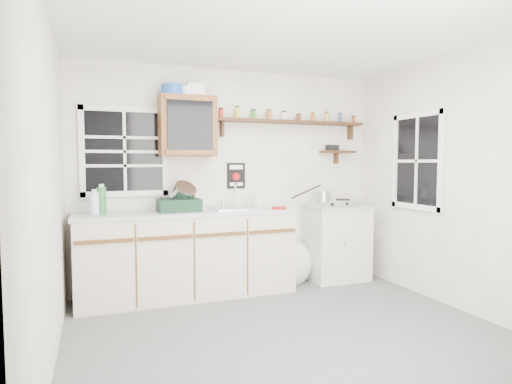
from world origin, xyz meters
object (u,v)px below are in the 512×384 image
dish_rack (180,201)px  main_cabinet (188,253)px  upper_cabinet (187,126)px  spice_shelf (290,121)px  right_cabinet (336,242)px  hotplate (333,203)px

dish_rack → main_cabinet: bearing=-4.9°
upper_cabinet → spice_shelf: size_ratio=0.34×
main_cabinet → right_cabinet: bearing=0.8°
spice_shelf → hotplate: 1.11m
main_cabinet → right_cabinet: (1.83, 0.03, -0.01)m
right_cabinet → main_cabinet: bearing=-179.2°
right_cabinet → hotplate: (-0.06, -0.02, 0.49)m
main_cabinet → dish_rack: 0.57m
upper_cabinet → main_cabinet: bearing=-103.7°
upper_cabinet → right_cabinet: bearing=-3.8°
right_cabinet → hotplate: size_ratio=1.59×
upper_cabinet → dish_rack: upper_cabinet is taller
main_cabinet → hotplate: (1.78, 0.01, 0.49)m
spice_shelf → dish_rack: spice_shelf is taller
dish_rack → hotplate: 1.86m
dish_rack → right_cabinet: bearing=-0.6°
right_cabinet → dish_rack: dish_rack is taller
spice_shelf → upper_cabinet: bearing=-176.8°
main_cabinet → hotplate: 1.84m
spice_shelf → right_cabinet: bearing=-19.0°
right_cabinet → dish_rack: bearing=-179.4°
spice_shelf → main_cabinet: bearing=-170.6°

